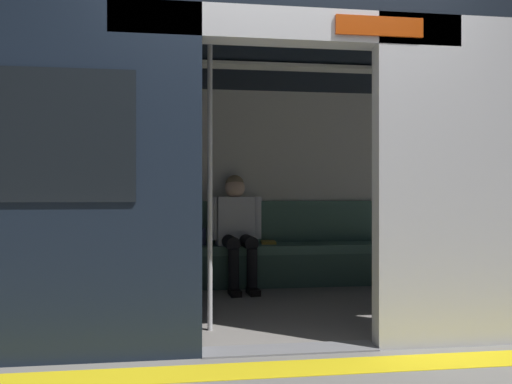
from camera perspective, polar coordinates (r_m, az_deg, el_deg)
The scene contains 8 objects.
ground_plane at distance 3.05m, azimuth 4.21°, elevation -18.77°, with size 60.00×60.00×0.00m, color gray.
platform_edge_strip at distance 2.77m, azimuth 5.52°, elevation -20.66°, with size 8.00×0.24×0.01m, color yellow.
train_car at distance 3.98m, azimuth -0.11°, elevation 6.88°, with size 6.40×2.48×2.22m.
bench_seat at distance 4.88m, azimuth -0.42°, elevation -7.66°, with size 3.18×0.44×0.43m.
person_seated at distance 4.78m, azimuth -2.41°, elevation -3.91°, with size 0.55×0.70×1.16m.
handbag at distance 4.90m, azimuth -7.70°, elevation -5.45°, with size 0.26×0.15×0.17m.
book at distance 4.98m, azimuth 1.52°, elevation -6.18°, with size 0.15×0.22×0.03m, color gold.
grab_pole_door at distance 3.30m, azimuth -5.68°, elevation 1.04°, with size 0.04×0.04×2.08m, color silver.
Camera 1 is at (0.57, 2.83, 0.98)m, focal length 32.61 mm.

